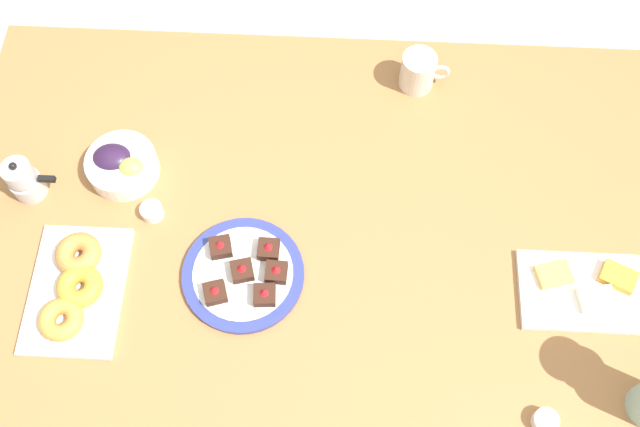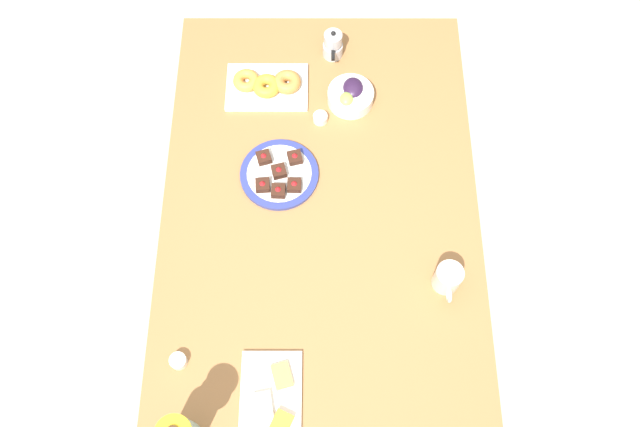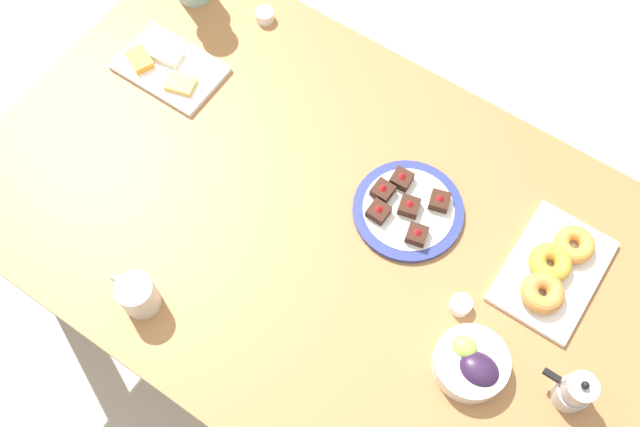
# 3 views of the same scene
# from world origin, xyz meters

# --- Properties ---
(ground_plane) EXTENTS (6.00, 6.00, 0.00)m
(ground_plane) POSITION_xyz_m (0.00, 0.00, 0.00)
(ground_plane) COLOR #B7B2A8
(dining_table) EXTENTS (1.60, 1.00, 0.74)m
(dining_table) POSITION_xyz_m (0.00, 0.00, 0.65)
(dining_table) COLOR #9E6B3D
(dining_table) RESTS_ON ground_plane
(coffee_mug) EXTENTS (0.12, 0.08, 0.09)m
(coffee_mug) POSITION_xyz_m (0.21, 0.37, 0.79)
(coffee_mug) COLOR beige
(coffee_mug) RESTS_ON dining_table
(grape_bowl) EXTENTS (0.16, 0.16, 0.07)m
(grape_bowl) POSITION_xyz_m (-0.44, 0.10, 0.77)
(grape_bowl) COLOR white
(grape_bowl) RESTS_ON dining_table
(cheese_platter) EXTENTS (0.26, 0.17, 0.03)m
(cheese_platter) POSITION_xyz_m (0.55, -0.13, 0.75)
(cheese_platter) COLOR white
(cheese_platter) RESTS_ON dining_table
(croissant_platter) EXTENTS (0.19, 0.28, 0.05)m
(croissant_platter) POSITION_xyz_m (-0.49, -0.18, 0.76)
(croissant_platter) COLOR white
(croissant_platter) RESTS_ON dining_table
(jam_cup_honey) EXTENTS (0.05, 0.05, 0.03)m
(jam_cup_honey) POSITION_xyz_m (0.44, -0.40, 0.76)
(jam_cup_honey) COLOR white
(jam_cup_honey) RESTS_ON dining_table
(jam_cup_berry) EXTENTS (0.05, 0.05, 0.03)m
(jam_cup_berry) POSITION_xyz_m (-0.36, -0.00, 0.76)
(jam_cup_berry) COLOR white
(jam_cup_berry) RESTS_ON dining_table
(dessert_plate) EXTENTS (0.25, 0.25, 0.05)m
(dessert_plate) POSITION_xyz_m (-0.15, -0.13, 0.75)
(dessert_plate) COLOR navy
(dessert_plate) RESTS_ON dining_table
(moka_pot) EXTENTS (0.11, 0.07, 0.12)m
(moka_pot) POSITION_xyz_m (-0.64, 0.04, 0.79)
(moka_pot) COLOR #B7B7BC
(moka_pot) RESTS_ON dining_table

